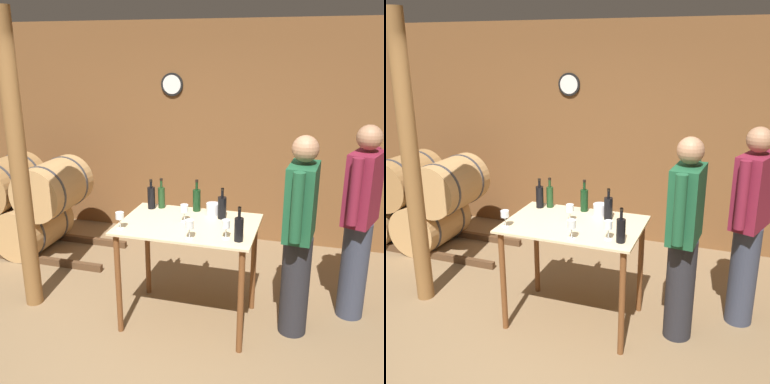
# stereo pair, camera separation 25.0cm
# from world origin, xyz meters

# --- Properties ---
(ground_plane) EXTENTS (14.00, 14.00, 0.00)m
(ground_plane) POSITION_xyz_m (0.00, 0.00, 0.00)
(ground_plane) COLOR brown
(back_wall) EXTENTS (8.40, 0.08, 2.70)m
(back_wall) POSITION_xyz_m (-0.00, 2.67, 1.35)
(back_wall) COLOR brown
(back_wall) RESTS_ON ground_plane
(barrel_rack) EXTENTS (2.74, 0.82, 1.14)m
(barrel_rack) POSITION_xyz_m (-2.30, 1.60, 0.55)
(barrel_rack) COLOR #4C331E
(barrel_rack) RESTS_ON ground_plane
(tasting_table) EXTENTS (1.17, 0.80, 0.94)m
(tasting_table) POSITION_xyz_m (0.10, 0.67, 0.77)
(tasting_table) COLOR beige
(tasting_table) RESTS_ON ground_plane
(wooden_post) EXTENTS (0.16, 0.16, 2.70)m
(wooden_post) POSITION_xyz_m (-1.43, 0.53, 1.35)
(wooden_post) COLOR brown
(wooden_post) RESTS_ON ground_plane
(wine_bottle_far_left) EXTENTS (0.07, 0.07, 0.28)m
(wine_bottle_far_left) POSITION_xyz_m (-0.34, 0.93, 1.05)
(wine_bottle_far_left) COLOR black
(wine_bottle_far_left) RESTS_ON tasting_table
(wine_bottle_left) EXTENTS (0.06, 0.06, 0.29)m
(wine_bottle_left) POSITION_xyz_m (-0.25, 0.98, 1.05)
(wine_bottle_left) COLOR #193819
(wine_bottle_left) RESTS_ON tasting_table
(wine_bottle_center) EXTENTS (0.07, 0.07, 0.30)m
(wine_bottle_center) POSITION_xyz_m (0.08, 0.99, 1.05)
(wine_bottle_center) COLOR black
(wine_bottle_center) RESTS_ON tasting_table
(wine_bottle_right) EXTENTS (0.08, 0.08, 0.28)m
(wine_bottle_right) POSITION_xyz_m (0.35, 0.86, 1.04)
(wine_bottle_right) COLOR black
(wine_bottle_right) RESTS_ON tasting_table
(wine_bottle_far_right) EXTENTS (0.07, 0.07, 0.28)m
(wine_bottle_far_right) POSITION_xyz_m (0.58, 0.42, 1.04)
(wine_bottle_far_right) COLOR black
(wine_bottle_far_right) RESTS_ON tasting_table
(wine_glass_near_left) EXTENTS (0.07, 0.07, 0.14)m
(wine_glass_near_left) POSITION_xyz_m (-0.41, 0.39, 1.05)
(wine_glass_near_left) COLOR silver
(wine_glass_near_left) RESTS_ON tasting_table
(wine_glass_near_center) EXTENTS (0.07, 0.07, 0.16)m
(wine_glass_near_center) POSITION_xyz_m (0.05, 0.69, 1.06)
(wine_glass_near_center) COLOR silver
(wine_glass_near_center) RESTS_ON tasting_table
(wine_glass_near_right) EXTENTS (0.07, 0.07, 0.16)m
(wine_glass_near_right) POSITION_xyz_m (0.20, 0.35, 1.06)
(wine_glass_near_right) COLOR silver
(wine_glass_near_right) RESTS_ON tasting_table
(wine_glass_far_side) EXTENTS (0.06, 0.06, 0.16)m
(wine_glass_far_side) POSITION_xyz_m (0.47, 0.43, 1.06)
(wine_glass_far_side) COLOR silver
(wine_glass_far_side) RESTS_ON tasting_table
(ice_bucket) EXTENTS (0.12, 0.12, 0.11)m
(ice_bucket) POSITION_xyz_m (0.25, 0.93, 0.99)
(ice_bucket) COLOR silver
(ice_bucket) RESTS_ON tasting_table
(person_host) EXTENTS (0.25, 0.59, 1.73)m
(person_host) POSITION_xyz_m (1.02, 0.74, 0.92)
(person_host) COLOR #232328
(person_host) RESTS_ON ground_plane
(person_visitor_with_scarf) EXTENTS (0.34, 0.56, 1.77)m
(person_visitor_with_scarf) POSITION_xyz_m (1.51, 1.14, 0.94)
(person_visitor_with_scarf) COLOR #333847
(person_visitor_with_scarf) RESTS_ON ground_plane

